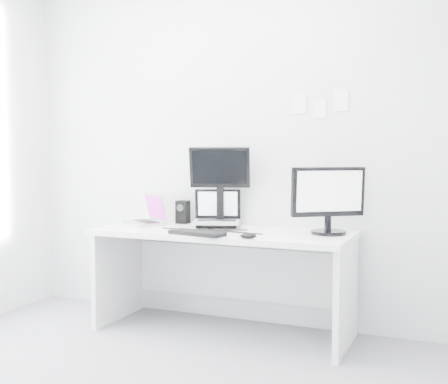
% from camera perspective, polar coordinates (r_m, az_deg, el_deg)
% --- Properties ---
extents(back_wall, '(3.60, 0.00, 3.60)m').
position_cam_1_polar(back_wall, '(4.31, 1.69, 4.97)').
color(back_wall, silver).
rests_on(back_wall, ground).
extents(desk, '(1.80, 0.70, 0.73)m').
position_cam_1_polar(desk, '(4.09, -0.15, -8.88)').
color(desk, white).
rests_on(desk, ground).
extents(macbook, '(0.41, 0.39, 0.24)m').
position_cam_1_polar(macbook, '(4.38, -7.93, -1.61)').
color(macbook, '#AAAAAF').
rests_on(macbook, desk).
extents(speaker, '(0.11, 0.11, 0.18)m').
position_cam_1_polar(speaker, '(4.41, -4.11, -1.98)').
color(speaker, black).
rests_on(speaker, desk).
extents(dell_laptop, '(0.41, 0.36, 0.28)m').
position_cam_1_polar(dell_laptop, '(4.17, -0.74, -1.59)').
color(dell_laptop, '#ACAFB4').
rests_on(dell_laptop, desk).
extents(rear_monitor, '(0.47, 0.28, 0.60)m').
position_cam_1_polar(rear_monitor, '(4.22, -0.40, 0.65)').
color(rear_monitor, black).
rests_on(rear_monitor, desk).
extents(samsung_monitor, '(0.55, 0.49, 0.47)m').
position_cam_1_polar(samsung_monitor, '(3.87, 10.37, -0.73)').
color(samsung_monitor, black).
rests_on(samsung_monitor, desk).
extents(keyboard, '(0.40, 0.20, 0.03)m').
position_cam_1_polar(keyboard, '(3.80, -2.68, -4.09)').
color(keyboard, black).
rests_on(keyboard, desk).
extents(mouse, '(0.12, 0.10, 0.03)m').
position_cam_1_polar(mouse, '(3.64, 2.42, -4.37)').
color(mouse, black).
rests_on(mouse, desk).
extents(wall_note_0, '(0.10, 0.00, 0.14)m').
position_cam_1_polar(wall_note_0, '(4.18, 7.49, 8.67)').
color(wall_note_0, white).
rests_on(wall_note_0, back_wall).
extents(wall_note_1, '(0.09, 0.00, 0.13)m').
position_cam_1_polar(wall_note_1, '(4.14, 9.50, 8.14)').
color(wall_note_1, white).
rests_on(wall_note_1, back_wall).
extents(wall_note_2, '(0.10, 0.00, 0.14)m').
position_cam_1_polar(wall_note_2, '(4.11, 11.57, 8.85)').
color(wall_note_2, white).
rests_on(wall_note_2, back_wall).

